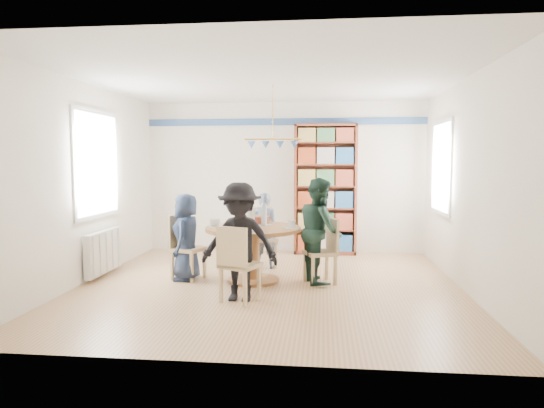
# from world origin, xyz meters

# --- Properties ---
(ground) EXTENTS (5.00, 5.00, 0.00)m
(ground) POSITION_xyz_m (0.00, 0.00, 0.00)
(ground) COLOR tan
(room_shell) EXTENTS (5.00, 5.00, 5.00)m
(room_shell) POSITION_xyz_m (-0.26, 0.87, 1.65)
(room_shell) COLOR white
(room_shell) RESTS_ON ground
(radiator) EXTENTS (0.12, 1.00, 0.60)m
(radiator) POSITION_xyz_m (-2.42, 0.30, 0.35)
(radiator) COLOR silver
(radiator) RESTS_ON ground
(dining_table) EXTENTS (1.30, 1.30, 0.75)m
(dining_table) POSITION_xyz_m (-0.24, 0.21, 0.56)
(dining_table) COLOR brown
(dining_table) RESTS_ON ground
(chair_left) EXTENTS (0.50, 0.50, 0.90)m
(chair_left) POSITION_xyz_m (-1.23, 0.26, 0.49)
(chair_left) COLOR tan
(chair_left) RESTS_ON ground
(chair_right) EXTENTS (0.50, 0.50, 0.88)m
(chair_right) POSITION_xyz_m (0.74, 0.22, 0.48)
(chair_right) COLOR tan
(chair_right) RESTS_ON ground
(chair_far) EXTENTS (0.53, 0.53, 0.93)m
(chair_far) POSITION_xyz_m (-0.26, 1.20, 0.51)
(chair_far) COLOR tan
(chair_far) RESTS_ON ground
(chair_near) EXTENTS (0.52, 0.52, 0.90)m
(chair_near) POSITION_xyz_m (-0.28, -0.82, 0.50)
(chair_near) COLOR tan
(chair_near) RESTS_ON ground
(person_left) EXTENTS (0.39, 0.59, 1.20)m
(person_left) POSITION_xyz_m (-1.17, 0.20, 0.60)
(person_left) COLOR #1C273E
(person_left) RESTS_ON ground
(person_right) EXTENTS (0.68, 0.80, 1.42)m
(person_right) POSITION_xyz_m (0.67, 0.25, 0.71)
(person_right) COLOR #172E23
(person_right) RESTS_ON ground
(person_far) EXTENTS (0.46, 0.33, 1.17)m
(person_far) POSITION_xyz_m (-0.19, 1.06, 0.58)
(person_far) COLOR gray
(person_far) RESTS_ON ground
(person_near) EXTENTS (0.93, 0.57, 1.40)m
(person_near) POSITION_xyz_m (-0.26, -0.71, 0.70)
(person_near) COLOR black
(person_near) RESTS_ON ground
(bookshelf) EXTENTS (1.09, 0.33, 2.29)m
(bookshelf) POSITION_xyz_m (0.74, 2.34, 1.13)
(bookshelf) COLOR brown
(bookshelf) RESTS_ON ground
(tableware) EXTENTS (1.27, 1.27, 0.33)m
(tableware) POSITION_xyz_m (-0.26, 0.23, 0.82)
(tableware) COLOR white
(tableware) RESTS_ON dining_table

